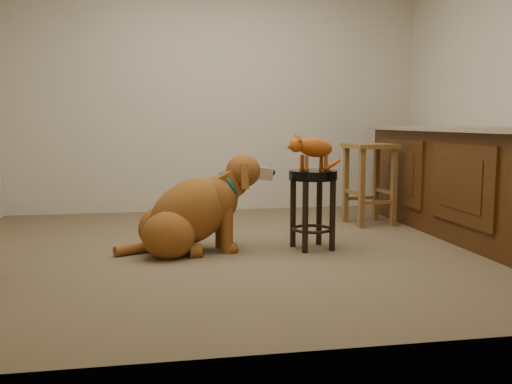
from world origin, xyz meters
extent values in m
cube|color=brown|center=(0.00, 0.00, 0.00)|extent=(4.50, 4.00, 0.01)
cube|color=beige|center=(0.00, 2.00, 1.30)|extent=(4.50, 0.04, 2.60)
cube|color=beige|center=(0.00, -2.00, 1.30)|extent=(4.50, 0.04, 2.60)
cube|color=#4D290D|center=(1.95, 0.30, 0.45)|extent=(0.60, 2.50, 0.90)
cube|color=gray|center=(1.92, 0.30, 0.92)|extent=(0.70, 2.56, 0.04)
cube|color=black|center=(1.99, 0.30, 0.05)|extent=(0.52, 2.50, 0.10)
cube|color=#4D290D|center=(1.64, -0.25, 0.50)|extent=(0.02, 0.90, 0.62)
cube|color=#4D290D|center=(1.64, 0.85, 0.50)|extent=(0.02, 0.90, 0.62)
cube|color=#3F210B|center=(1.63, -0.25, 0.50)|extent=(0.02, 0.60, 0.40)
cube|color=#3F210B|center=(1.63, 0.85, 0.50)|extent=(0.02, 0.60, 0.40)
cylinder|color=black|center=(0.59, 0.06, 0.27)|extent=(0.05, 0.05, 0.54)
cylinder|color=black|center=(0.36, 0.02, 0.27)|extent=(0.05, 0.05, 0.54)
cylinder|color=black|center=(0.62, -0.17, 0.27)|extent=(0.05, 0.05, 0.54)
cylinder|color=black|center=(0.40, -0.21, 0.27)|extent=(0.05, 0.05, 0.54)
torus|color=black|center=(0.49, -0.07, 0.16)|extent=(0.36, 0.36, 0.02)
cylinder|color=black|center=(0.49, -0.07, 0.57)|extent=(0.37, 0.37, 0.07)
cube|color=brown|center=(1.47, 1.05, 0.37)|extent=(0.05, 0.05, 0.73)
cube|color=brown|center=(1.14, 1.01, 0.37)|extent=(0.05, 0.05, 0.73)
cube|color=brown|center=(1.51, 0.72, 0.37)|extent=(0.05, 0.05, 0.73)
cube|color=brown|center=(1.18, 0.68, 0.37)|extent=(0.05, 0.05, 0.73)
cube|color=brown|center=(1.33, 0.87, 0.75)|extent=(0.46, 0.46, 0.04)
ellipsoid|color=brown|center=(-0.64, 0.10, 0.17)|extent=(0.42, 0.36, 0.35)
ellipsoid|color=brown|center=(-0.61, -0.19, 0.17)|extent=(0.42, 0.36, 0.35)
cylinder|color=brown|center=(-0.46, 0.14, 0.04)|extent=(0.10, 0.12, 0.11)
cylinder|color=brown|center=(-0.42, -0.19, 0.04)|extent=(0.10, 0.12, 0.11)
ellipsoid|color=brown|center=(-0.44, -0.03, 0.31)|extent=(0.84, 0.50, 0.72)
ellipsoid|color=brown|center=(-0.23, 0.00, 0.40)|extent=(0.33, 0.36, 0.36)
cylinder|color=brown|center=(-0.20, 0.10, 0.21)|extent=(0.10, 0.10, 0.42)
cylinder|color=brown|center=(-0.18, -0.10, 0.21)|extent=(0.10, 0.10, 0.42)
sphere|color=brown|center=(-0.16, 0.10, 0.03)|extent=(0.11, 0.11, 0.11)
sphere|color=brown|center=(-0.14, -0.09, 0.03)|extent=(0.11, 0.11, 0.11)
cylinder|color=brown|center=(-0.14, 0.01, 0.51)|extent=(0.28, 0.21, 0.27)
ellipsoid|color=brown|center=(-0.03, 0.02, 0.61)|extent=(0.29, 0.27, 0.25)
cube|color=tan|center=(0.11, 0.03, 0.58)|extent=(0.19, 0.11, 0.12)
sphere|color=black|center=(0.19, 0.04, 0.59)|extent=(0.06, 0.06, 0.06)
cube|color=brown|center=(-0.07, 0.13, 0.57)|extent=(0.06, 0.07, 0.19)
cube|color=brown|center=(-0.04, -0.10, 0.57)|extent=(0.06, 0.07, 0.19)
torus|color=#0A5245|center=(-0.14, 0.01, 0.50)|extent=(0.17, 0.25, 0.22)
cylinder|color=#D8BF4C|center=(-0.09, 0.01, 0.42)|extent=(0.01, 0.05, 0.05)
cylinder|color=brown|center=(-0.85, -0.01, 0.04)|extent=(0.33, 0.21, 0.08)
ellipsoid|color=#A44610|center=(0.51, -0.07, 0.79)|extent=(0.32, 0.19, 0.19)
cylinder|color=#A44610|center=(0.41, -0.05, 0.67)|extent=(0.03, 0.03, 0.12)
sphere|color=#A44610|center=(0.41, -0.05, 0.62)|extent=(0.04, 0.04, 0.04)
cylinder|color=#A44610|center=(0.43, -0.13, 0.67)|extent=(0.03, 0.03, 0.12)
sphere|color=#A44610|center=(0.43, -0.13, 0.62)|extent=(0.04, 0.04, 0.04)
cylinder|color=#A44610|center=(0.58, -0.02, 0.67)|extent=(0.03, 0.03, 0.12)
sphere|color=#A44610|center=(0.58, -0.02, 0.62)|extent=(0.04, 0.04, 0.04)
cylinder|color=#A44610|center=(0.59, -0.10, 0.67)|extent=(0.03, 0.03, 0.12)
sphere|color=#A44610|center=(0.59, -0.10, 0.62)|extent=(0.04, 0.04, 0.04)
sphere|color=#A44610|center=(0.35, -0.10, 0.81)|extent=(0.11, 0.11, 0.11)
sphere|color=#A44610|center=(0.31, -0.11, 0.79)|extent=(0.04, 0.04, 0.04)
sphere|color=brown|center=(0.29, -0.11, 0.79)|extent=(0.02, 0.02, 0.02)
cone|color=#A44610|center=(0.36, -0.06, 0.86)|extent=(0.05, 0.05, 0.05)
cone|color=#C66B60|center=(0.36, -0.06, 0.86)|extent=(0.03, 0.03, 0.03)
cone|color=#A44610|center=(0.37, -0.13, 0.86)|extent=(0.05, 0.05, 0.05)
cone|color=#C66B60|center=(0.37, -0.13, 0.86)|extent=(0.03, 0.03, 0.03)
cylinder|color=#A44610|center=(0.65, 0.00, 0.64)|extent=(0.21, 0.16, 0.11)
camera|label=1|loc=(-0.72, -4.27, 0.98)|focal=40.00mm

